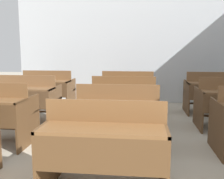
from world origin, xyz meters
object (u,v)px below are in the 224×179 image
at_px(bench_front_center, 105,145).
at_px(bench_back_right, 213,92).
at_px(bench_third_center, 123,100).
at_px(bench_back_left, 47,89).
at_px(bench_back_center, 127,91).
at_px(bench_second_center, 117,116).
at_px(bench_third_left, 26,98).

bearing_deg(bench_front_center, bench_back_right, 61.42).
relative_size(bench_third_center, bench_back_left, 1.00).
relative_size(bench_front_center, bench_back_center, 1.00).
distance_m(bench_second_center, bench_back_right, 2.94).
bearing_deg(bench_third_center, bench_front_center, -90.29).
height_order(bench_third_center, bench_back_left, same).
xyz_separation_m(bench_front_center, bench_third_left, (-1.81, 2.25, 0.00)).
distance_m(bench_third_left, bench_third_center, 1.82).
height_order(bench_second_center, bench_back_left, same).
relative_size(bench_second_center, bench_back_left, 1.00).
relative_size(bench_second_center, bench_third_left, 1.00).
relative_size(bench_back_center, bench_back_right, 1.00).
distance_m(bench_second_center, bench_third_left, 2.13).
xyz_separation_m(bench_third_left, bench_back_center, (1.83, 1.14, 0.00)).
bearing_deg(bench_back_right, bench_front_center, -118.58).
relative_size(bench_front_center, bench_back_left, 1.00).
bearing_deg(bench_back_center, bench_front_center, -90.34).
height_order(bench_front_center, bench_back_center, same).
xyz_separation_m(bench_third_center, bench_back_right, (1.85, 1.17, 0.00)).
height_order(bench_back_center, bench_back_right, same).
xyz_separation_m(bench_second_center, bench_back_center, (0.01, 2.26, 0.00)).
bearing_deg(bench_front_center, bench_second_center, 89.71).
bearing_deg(bench_third_center, bench_second_center, -90.28).
bearing_deg(bench_third_left, bench_back_right, 17.59).
xyz_separation_m(bench_second_center, bench_back_left, (-1.83, 2.26, 0.00)).
distance_m(bench_third_left, bench_back_right, 3.84).
height_order(bench_front_center, bench_third_center, same).
bearing_deg(bench_back_center, bench_second_center, -90.37).
bearing_deg(bench_back_left, bench_front_center, -61.75).
xyz_separation_m(bench_second_center, bench_third_center, (0.01, 1.12, 0.00)).
relative_size(bench_second_center, bench_back_center, 1.00).
relative_size(bench_back_left, bench_back_center, 1.00).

